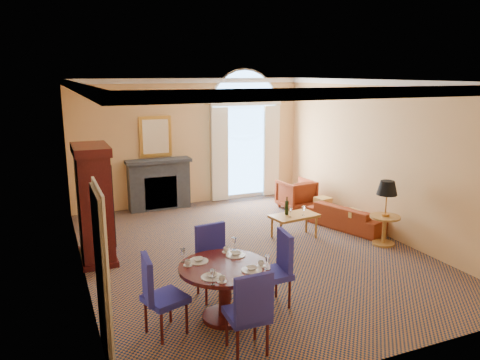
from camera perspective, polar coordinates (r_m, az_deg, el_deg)
name	(u,v)px	position (r m, az deg, el deg)	size (l,w,h in m)	color
ground	(250,252)	(9.03, 1.25, -8.72)	(7.50, 7.50, 0.00)	#13223C
room_envelope	(235,117)	(9.03, -0.57, 7.71)	(6.04, 7.52, 3.45)	tan
armoire	(94,206)	(8.75, -17.34, -3.01)	(0.61, 1.08, 2.11)	#380E0C
dining_table	(224,280)	(6.52, -1.90, -12.07)	(1.25, 1.25, 0.99)	#380E0C
dining_chair_north	(212,256)	(7.20, -3.43, -9.22)	(0.52, 0.53, 1.09)	navy
dining_chair_south	(250,308)	(5.73, 1.24, -15.37)	(0.50, 0.52, 1.09)	navy
dining_chair_east	(278,264)	(6.92, 4.66, -10.18)	(0.54, 0.53, 1.09)	navy
dining_chair_west	(157,291)	(6.22, -10.08, -13.14)	(0.62, 0.62, 1.09)	navy
sofa	(348,216)	(10.55, 12.98, -4.34)	(1.77, 0.69, 0.52)	maroon
armchair	(296,194)	(11.80, 6.85, -1.71)	(0.78, 0.80, 0.73)	maroon
coffee_table	(294,216)	(9.68, 6.59, -4.43)	(1.03, 0.66, 0.86)	#AB7333
side_table	(386,204)	(9.57, 17.37, -2.86)	(0.59, 0.59, 1.27)	#AB7333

